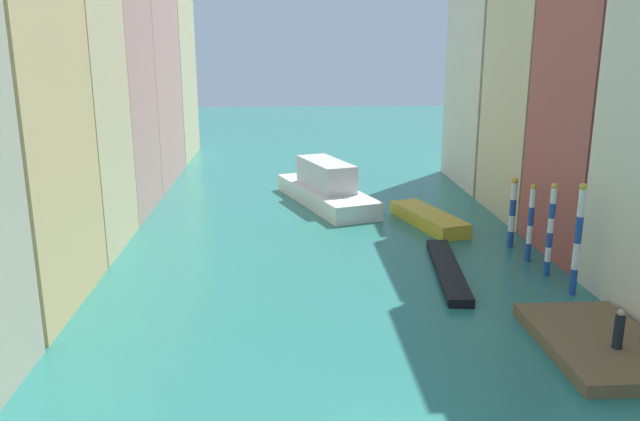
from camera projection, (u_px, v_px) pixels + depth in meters
The scene contains 17 objects.
ground_plane at pixel (324, 223), 40.99m from camera, with size 154.00×154.00×0.00m, color #28756B.
building_left_2 at pixel (45, 114), 34.26m from camera, with size 7.58×7.44×15.12m.
building_left_3 at pixel (84, 58), 41.22m from camera, with size 7.58×8.53×20.51m.
building_left_4 at pixel (121, 48), 50.90m from camera, with size 7.58×12.00×21.62m.
building_left_5 at pixel (152, 76), 62.66m from camera, with size 7.58×10.77×16.08m.
building_right_2 at pixel (633, 53), 32.51m from camera, with size 7.58×7.89×21.48m.
building_right_3 at pixel (561, 64), 40.84m from camera, with size 7.58×8.74×19.88m.
building_right_4 at pixel (507, 68), 50.53m from camera, with size 7.58×10.21×18.57m.
waterfront_dock at pixel (599, 343), 24.09m from camera, with size 4.19×6.78×0.50m.
person_on_dock at pixel (619, 330), 23.04m from camera, with size 0.36×0.36×1.51m.
mooring_pole_0 at pixel (578, 239), 28.74m from camera, with size 0.35×0.35×5.28m.
mooring_pole_1 at pixel (550, 229), 31.21m from camera, with size 0.32×0.32×4.75m.
mooring_pole_2 at pixel (531, 222), 33.38m from camera, with size 0.32×0.32×4.22m.
mooring_pole_3 at pixel (513, 212), 35.76m from camera, with size 0.38×0.38×4.04m.
vaporetto_white at pixel (326, 188), 45.65m from camera, with size 6.91×11.85×3.15m.
gondola_black at pixel (448, 270), 32.01m from camera, with size 2.14×8.84×0.41m.
motorboat_0 at pixel (428, 219), 40.44m from camera, with size 3.86×7.26×0.88m.
Camera 1 is at (-2.61, -14.82, 11.30)m, focal length 35.73 mm.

